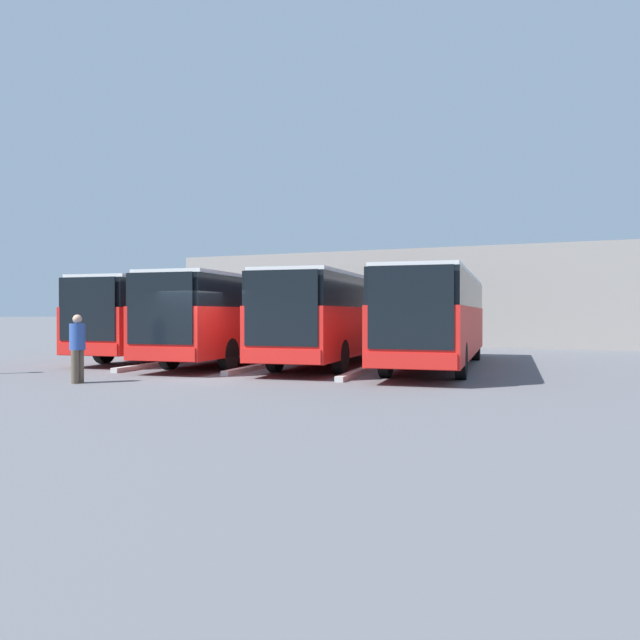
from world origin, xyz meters
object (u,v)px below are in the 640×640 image
Objects in this scene: bus_1 at (339,316)px; bus_2 at (246,315)px; bus_3 at (181,315)px; pedestrian at (77,346)px; bus_0 at (438,316)px.

bus_1 is 3.71m from bus_2.
bus_3 is (7.37, -0.59, 0.00)m from bus_1.
pedestrian is at bearing 103.76° from bus_3.
bus_1 is 9.65m from pedestrian.
bus_0 is at bearing 170.22° from bus_3.
bus_0 is 1.00× the size of bus_1.
bus_1 is at bearing -9.03° from bus_0.
bus_2 is at bearing 1.51° from bus_1.
bus_0 is 3.69m from bus_1.
pedestrian is (7.80, 8.47, -0.80)m from bus_0.
pedestrian is (-3.25, 9.28, -0.80)m from bus_3.
bus_2 is at bearing -3.75° from bus_0.
bus_1 is at bearing -36.19° from pedestrian.
bus_3 reaches higher than pedestrian.
bus_2 is 8.28m from pedestrian.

